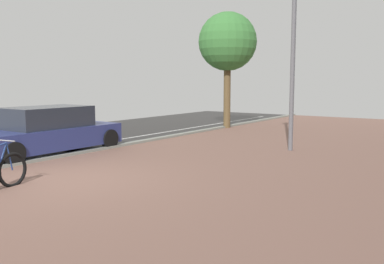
# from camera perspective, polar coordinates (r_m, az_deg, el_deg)

# --- Properties ---
(ground) EXTENTS (21.00, 40.00, 0.13)m
(ground) POSITION_cam_1_polar(r_m,az_deg,el_deg) (8.78, -10.75, -7.72)
(ground) COLOR black
(parked_car_near) EXTENTS (1.96, 4.45, 1.41)m
(parked_car_near) POSITION_cam_1_polar(r_m,az_deg,el_deg) (13.49, -18.89, 0.08)
(parked_car_near) COLOR navy
(parked_car_near) RESTS_ON ground
(lamp_post) EXTENTS (0.20, 0.52, 6.62)m
(lamp_post) POSITION_cam_1_polar(r_m,az_deg,el_deg) (13.61, 13.50, 12.88)
(lamp_post) COLOR slate
(lamp_post) RESTS_ON ground
(street_tree) EXTENTS (2.67, 2.67, 5.29)m
(street_tree) POSITION_cam_1_polar(r_m,az_deg,el_deg) (19.82, 4.81, 11.92)
(street_tree) COLOR brown
(street_tree) RESTS_ON ground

